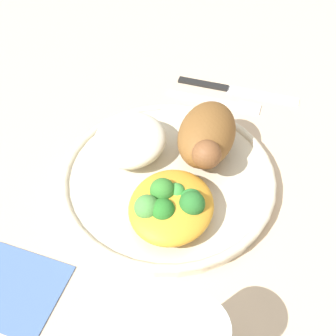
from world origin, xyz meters
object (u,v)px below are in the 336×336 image
object	(u,v)px
roasted_chicken	(207,136)
knife	(227,88)
plate	(168,178)
mac_cheese_with_broccoli	(171,205)
fork	(220,101)
rice_pile	(130,139)
napkin	(11,288)

from	to	relation	value
roasted_chicken	knife	size ratio (longest dim) A/B	0.61
plate	mac_cheese_with_broccoli	size ratio (longest dim) A/B	2.51
plate	roasted_chicken	distance (m)	0.07
roasted_chicken	mac_cheese_with_broccoli	size ratio (longest dim) A/B	1.08
roasted_chicken	fork	bearing A→B (deg)	-175.83
rice_pile	knife	bearing A→B (deg)	154.79
roasted_chicken	knife	bearing A→B (deg)	-177.97
roasted_chicken	rice_pile	distance (m)	0.10
roasted_chicken	napkin	xyz separation A→B (m)	(0.24, -0.15, -0.05)
mac_cheese_with_broccoli	napkin	distance (m)	0.19
rice_pile	knife	size ratio (longest dim) A/B	0.51
rice_pile	mac_cheese_with_broccoli	world-z (taller)	mac_cheese_with_broccoli
plate	mac_cheese_with_broccoli	bearing A→B (deg)	21.06
plate	napkin	xyz separation A→B (m)	(0.19, -0.12, -0.01)
napkin	mac_cheese_with_broccoli	bearing A→B (deg)	133.31
rice_pile	mac_cheese_with_broccoli	xyz separation A→B (m)	(0.08, 0.08, -0.00)
roasted_chicken	fork	xyz separation A→B (m)	(-0.13, -0.01, -0.05)
mac_cheese_with_broccoli	napkin	bearing A→B (deg)	-46.69
plate	roasted_chicken	xyz separation A→B (m)	(-0.05, 0.04, 0.04)
fork	knife	world-z (taller)	knife
plate	roasted_chicken	size ratio (longest dim) A/B	2.32
fork	plate	bearing A→B (deg)	-8.55
roasted_chicken	knife	world-z (taller)	roasted_chicken
knife	napkin	world-z (taller)	knife
knife	napkin	xyz separation A→B (m)	(0.40, -0.15, -0.00)
roasted_chicken	rice_pile	xyz separation A→B (m)	(0.02, -0.09, -0.01)
plate	napkin	bearing A→B (deg)	-31.50
plate	roasted_chicken	world-z (taller)	roasted_chicken
rice_pile	fork	xyz separation A→B (m)	(-0.15, 0.08, -0.04)
rice_pile	mac_cheese_with_broccoli	bearing A→B (deg)	44.48
roasted_chicken	rice_pile	world-z (taller)	roasted_chicken
rice_pile	napkin	world-z (taller)	rice_pile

